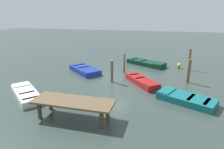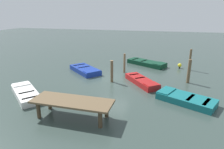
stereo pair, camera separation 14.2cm
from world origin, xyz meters
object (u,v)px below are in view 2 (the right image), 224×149
at_px(mooring_piling_far_right, 189,71).
at_px(rowboat_dark_green, 147,63).
at_px(rowboat_teal, 186,99).
at_px(rowboat_blue, 85,70).
at_px(mooring_piling_near_right, 190,60).
at_px(mooring_piling_center, 124,63).
at_px(rowboat_white, 26,93).
at_px(rowboat_red, 142,81).
at_px(marker_buoy, 180,65).
at_px(dock_segment, 72,103).
at_px(mooring_piling_mid_left, 112,71).

bearing_deg(mooring_piling_far_right, rowboat_dark_green, -51.90).
bearing_deg(rowboat_dark_green, rowboat_teal, -39.92).
height_order(rowboat_blue, mooring_piling_near_right, mooring_piling_near_right).
relative_size(mooring_piling_center, mooring_piling_far_right, 0.94).
height_order(rowboat_dark_green, rowboat_teal, same).
relative_size(rowboat_teal, mooring_piling_center, 2.11).
distance_m(rowboat_dark_green, rowboat_teal, 8.51).
distance_m(rowboat_blue, rowboat_dark_green, 6.34).
xyz_separation_m(rowboat_white, rowboat_red, (-6.92, -4.07, 0.00)).
height_order(mooring_piling_far_right, marker_buoy, mooring_piling_far_right).
distance_m(dock_segment, rowboat_dark_green, 11.61).
bearing_deg(rowboat_dark_green, mooring_piling_near_right, 18.08).
height_order(dock_segment, rowboat_teal, dock_segment).
height_order(rowboat_dark_green, rowboat_red, same).
bearing_deg(mooring_piling_mid_left, rowboat_teal, 155.26).
height_order(dock_segment, mooring_piling_center, mooring_piling_center).
distance_m(mooring_piling_near_right, mooring_piling_mid_left, 7.77).
bearing_deg(rowboat_blue, rowboat_teal, 13.92).
bearing_deg(mooring_piling_near_right, rowboat_white, 39.24).
relative_size(rowboat_teal, mooring_piling_near_right, 1.83).
distance_m(mooring_piling_center, mooring_piling_mid_left, 2.67).
relative_size(rowboat_dark_green, rowboat_teal, 1.14).
xyz_separation_m(dock_segment, rowboat_blue, (2.28, -7.49, -0.60)).
height_order(mooring_piling_near_right, marker_buoy, mooring_piling_near_right).
distance_m(rowboat_white, rowboat_teal, 9.90).
bearing_deg(mooring_piling_mid_left, rowboat_dark_green, -111.29).
distance_m(rowboat_blue, marker_buoy, 8.89).
bearing_deg(rowboat_red, mooring_piling_center, 178.33).
bearing_deg(rowboat_white, rowboat_blue, -64.91).
relative_size(rowboat_dark_green, mooring_piling_mid_left, 2.42).
relative_size(rowboat_blue, mooring_piling_near_right, 1.80).
height_order(rowboat_red, mooring_piling_mid_left, mooring_piling_mid_left).
xyz_separation_m(rowboat_blue, marker_buoy, (-8.23, -3.35, 0.07)).
height_order(rowboat_blue, rowboat_dark_green, same).
bearing_deg(rowboat_red, rowboat_white, -96.74).
bearing_deg(marker_buoy, mooring_piling_far_right, 94.69).
xyz_separation_m(rowboat_dark_green, rowboat_white, (6.83, 9.60, 0.00)).
relative_size(mooring_piling_near_right, mooring_piling_mid_left, 1.16).
bearing_deg(marker_buoy, rowboat_white, 42.72).
relative_size(rowboat_red, mooring_piling_far_right, 1.83).
height_order(rowboat_white, marker_buoy, marker_buoy).
height_order(rowboat_teal, mooring_piling_center, mooring_piling_center).
relative_size(mooring_piling_far_right, mooring_piling_mid_left, 1.07).
distance_m(rowboat_teal, mooring_piling_center, 6.86).
relative_size(rowboat_teal, mooring_piling_mid_left, 2.12).
bearing_deg(dock_segment, rowboat_dark_green, -102.70).
xyz_separation_m(mooring_piling_center, mooring_piling_mid_left, (0.47, 2.62, -0.00)).
bearing_deg(rowboat_white, mooring_piling_mid_left, -97.91).
height_order(dock_segment, rowboat_blue, dock_segment).
relative_size(rowboat_white, mooring_piling_near_right, 1.73).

